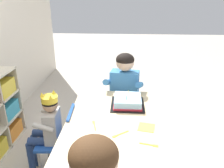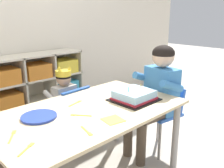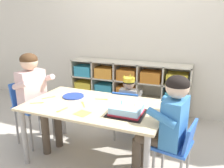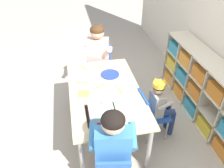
{
  "view_description": "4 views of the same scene",
  "coord_description": "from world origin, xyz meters",
  "px_view_note": "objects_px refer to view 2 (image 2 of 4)",
  "views": [
    {
      "loc": [
        -1.5,
        -0.07,
        1.58
      ],
      "look_at": [
        0.2,
        0.03,
        0.89
      ],
      "focal_mm": 36.17,
      "sensor_mm": 36.0,
      "label": 1
    },
    {
      "loc": [
        -1.01,
        -1.26,
        1.28
      ],
      "look_at": [
        0.19,
        -0.04,
        0.77
      ],
      "focal_mm": 39.67,
      "sensor_mm": 36.0,
      "label": 2
    },
    {
      "loc": [
        0.94,
        -1.86,
        1.42
      ],
      "look_at": [
        0.2,
        -0.02,
        0.85
      ],
      "focal_mm": 35.72,
      "sensor_mm": 36.0,
      "label": 3
    },
    {
      "loc": [
        2.01,
        -0.32,
        2.16
      ],
      "look_at": [
        0.21,
        0.04,
        0.85
      ],
      "focal_mm": 36.43,
      "sensor_mm": 36.0,
      "label": 4
    }
  ],
  "objects_px": {
    "paper_plate_stack": "(39,117)",
    "activity_table": "(89,119)",
    "fork_at_table_front_edge": "(80,115)",
    "fork_beside_plate_stack": "(76,103)",
    "guest_at_table_side": "(157,90)",
    "fork_near_cake_tray": "(12,136)",
    "birthday_cake_on_tray": "(134,96)",
    "fork_scattered_mid_table": "(27,148)",
    "child_with_crown": "(62,98)",
    "classroom_chair_guest_side": "(163,111)",
    "classroom_chair_blue": "(70,115)",
    "fork_by_napkin": "(87,131)"
  },
  "relations": [
    {
      "from": "paper_plate_stack",
      "to": "activity_table",
      "type": "bearing_deg",
      "value": -20.38
    },
    {
      "from": "fork_at_table_front_edge",
      "to": "fork_beside_plate_stack",
      "type": "height_order",
      "value": "same"
    },
    {
      "from": "guest_at_table_side",
      "to": "fork_near_cake_tray",
      "type": "relative_size",
      "value": 7.9
    },
    {
      "from": "guest_at_table_side",
      "to": "birthday_cake_on_tray",
      "type": "bearing_deg",
      "value": -73.37
    },
    {
      "from": "paper_plate_stack",
      "to": "fork_near_cake_tray",
      "type": "xyz_separation_m",
      "value": [
        -0.23,
        -0.12,
        -0.01
      ]
    },
    {
      "from": "fork_scattered_mid_table",
      "to": "fork_beside_plate_stack",
      "type": "distance_m",
      "value": 0.66
    },
    {
      "from": "guest_at_table_side",
      "to": "fork_scattered_mid_table",
      "type": "bearing_deg",
      "value": -74.47
    },
    {
      "from": "guest_at_table_side",
      "to": "fork_near_cake_tray",
      "type": "distance_m",
      "value": 1.27
    },
    {
      "from": "paper_plate_stack",
      "to": "fork_scattered_mid_table",
      "type": "bearing_deg",
      "value": -127.57
    },
    {
      "from": "child_with_crown",
      "to": "classroom_chair_guest_side",
      "type": "height_order",
      "value": "child_with_crown"
    },
    {
      "from": "activity_table",
      "to": "fork_at_table_front_edge",
      "type": "height_order",
      "value": "fork_at_table_front_edge"
    },
    {
      "from": "guest_at_table_side",
      "to": "fork_scattered_mid_table",
      "type": "height_order",
      "value": "guest_at_table_side"
    },
    {
      "from": "guest_at_table_side",
      "to": "paper_plate_stack",
      "type": "relative_size",
      "value": 4.36
    },
    {
      "from": "classroom_chair_blue",
      "to": "fork_near_cake_tray",
      "type": "xyz_separation_m",
      "value": [
        -0.72,
        -0.5,
        0.25
      ]
    },
    {
      "from": "birthday_cake_on_tray",
      "to": "fork_beside_plate_stack",
      "type": "height_order",
      "value": "birthday_cake_on_tray"
    },
    {
      "from": "child_with_crown",
      "to": "fork_at_table_front_edge",
      "type": "distance_m",
      "value": 0.71
    },
    {
      "from": "fork_scattered_mid_table",
      "to": "fork_near_cake_tray",
      "type": "bearing_deg",
      "value": -122.36
    },
    {
      "from": "paper_plate_stack",
      "to": "fork_by_napkin",
      "type": "height_order",
      "value": "paper_plate_stack"
    },
    {
      "from": "child_with_crown",
      "to": "fork_scattered_mid_table",
      "type": "xyz_separation_m",
      "value": [
        -0.72,
        -0.79,
        0.12
      ]
    },
    {
      "from": "classroom_chair_guest_side",
      "to": "fork_near_cake_tray",
      "type": "xyz_separation_m",
      "value": [
        -1.37,
        0.07,
        0.24
      ]
    },
    {
      "from": "fork_scattered_mid_table",
      "to": "fork_near_cake_tray",
      "type": "distance_m",
      "value": 0.18
    },
    {
      "from": "activity_table",
      "to": "classroom_chair_guest_side",
      "type": "bearing_deg",
      "value": -5.27
    },
    {
      "from": "classroom_chair_blue",
      "to": "activity_table",
      "type": "bearing_deg",
      "value": 66.8
    },
    {
      "from": "fork_scattered_mid_table",
      "to": "fork_at_table_front_edge",
      "type": "relative_size",
      "value": 0.97
    },
    {
      "from": "birthday_cake_on_tray",
      "to": "fork_by_napkin",
      "type": "bearing_deg",
      "value": -165.62
    },
    {
      "from": "classroom_chair_blue",
      "to": "paper_plate_stack",
      "type": "relative_size",
      "value": 2.77
    },
    {
      "from": "child_with_crown",
      "to": "fork_by_napkin",
      "type": "xyz_separation_m",
      "value": [
        -0.39,
        -0.85,
        0.12
      ]
    },
    {
      "from": "classroom_chair_guest_side",
      "to": "fork_at_table_front_edge",
      "type": "distance_m",
      "value": 0.97
    },
    {
      "from": "birthday_cake_on_tray",
      "to": "fork_at_table_front_edge",
      "type": "bearing_deg",
      "value": 172.78
    },
    {
      "from": "classroom_chair_guest_side",
      "to": "fork_by_napkin",
      "type": "height_order",
      "value": "fork_by_napkin"
    },
    {
      "from": "classroom_chair_guest_side",
      "to": "fork_by_napkin",
      "type": "distance_m",
      "value": 1.09
    },
    {
      "from": "classroom_chair_blue",
      "to": "guest_at_table_side",
      "type": "distance_m",
      "value": 0.82
    },
    {
      "from": "child_with_crown",
      "to": "fork_by_napkin",
      "type": "distance_m",
      "value": 0.95
    },
    {
      "from": "paper_plate_stack",
      "to": "fork_beside_plate_stack",
      "type": "distance_m",
      "value": 0.33
    },
    {
      "from": "classroom_chair_guest_side",
      "to": "fork_beside_plate_stack",
      "type": "height_order",
      "value": "fork_beside_plate_stack"
    },
    {
      "from": "child_with_crown",
      "to": "fork_beside_plate_stack",
      "type": "xyz_separation_m",
      "value": [
        -0.16,
        -0.44,
        0.12
      ]
    },
    {
      "from": "classroom_chair_guest_side",
      "to": "fork_near_cake_tray",
      "type": "bearing_deg",
      "value": -83.15
    },
    {
      "from": "paper_plate_stack",
      "to": "fork_near_cake_tray",
      "type": "bearing_deg",
      "value": -152.34
    },
    {
      "from": "classroom_chair_blue",
      "to": "fork_near_cake_tray",
      "type": "bearing_deg",
      "value": 31.22
    },
    {
      "from": "guest_at_table_side",
      "to": "fork_at_table_front_edge",
      "type": "bearing_deg",
      "value": -81.36
    },
    {
      "from": "fork_beside_plate_stack",
      "to": "guest_at_table_side",
      "type": "bearing_deg",
      "value": 147.81
    },
    {
      "from": "activity_table",
      "to": "classroom_chair_guest_side",
      "type": "height_order",
      "value": "activity_table"
    },
    {
      "from": "classroom_chair_blue",
      "to": "guest_at_table_side",
      "type": "xyz_separation_m",
      "value": [
        0.55,
        -0.55,
        0.24
      ]
    },
    {
      "from": "activity_table",
      "to": "fork_beside_plate_stack",
      "type": "height_order",
      "value": "fork_beside_plate_stack"
    },
    {
      "from": "guest_at_table_side",
      "to": "birthday_cake_on_tray",
      "type": "xyz_separation_m",
      "value": [
        -0.36,
        -0.04,
        0.04
      ]
    },
    {
      "from": "fork_by_napkin",
      "to": "birthday_cake_on_tray",
      "type": "bearing_deg",
      "value": -62.71
    },
    {
      "from": "classroom_chair_guest_side",
      "to": "fork_beside_plate_stack",
      "type": "relative_size",
      "value": 4.54
    },
    {
      "from": "activity_table",
      "to": "child_with_crown",
      "type": "relative_size",
      "value": 1.68
    },
    {
      "from": "activity_table",
      "to": "fork_scattered_mid_table",
      "type": "relative_size",
      "value": 11.49
    },
    {
      "from": "fork_scattered_mid_table",
      "to": "fork_beside_plate_stack",
      "type": "relative_size",
      "value": 0.88
    }
  ]
}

